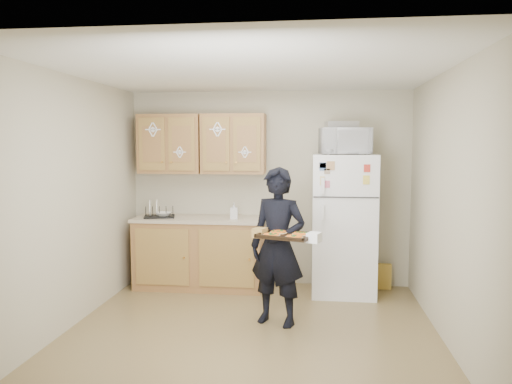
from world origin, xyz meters
TOP-DOWN VIEW (x-y plane):
  - floor at (0.00, 0.00)m, footprint 3.60×3.60m
  - ceiling at (0.00, 0.00)m, footprint 3.60×3.60m
  - wall_back at (0.00, 1.80)m, footprint 3.60×0.04m
  - wall_front at (0.00, -1.80)m, footprint 3.60×0.04m
  - wall_left at (-1.80, 0.00)m, footprint 0.04×3.60m
  - wall_right at (1.80, 0.00)m, footprint 0.04×3.60m
  - refrigerator at (0.95, 1.43)m, footprint 0.75×0.70m
  - base_cabinet at (-0.85, 1.48)m, footprint 1.60×0.60m
  - countertop at (-0.85, 1.48)m, footprint 1.64×0.64m
  - upper_cab_left at (-1.25, 1.61)m, footprint 0.80×0.33m
  - upper_cab_right at (-0.43, 1.61)m, footprint 0.80×0.33m
  - cereal_box at (1.47, 1.67)m, footprint 0.20×0.07m
  - person at (0.23, 0.29)m, footprint 0.68×0.56m
  - baking_tray at (0.34, 0.01)m, footprint 0.59×0.51m
  - pizza_front_left at (0.20, -0.03)m, footprint 0.17×0.17m
  - pizza_front_right at (0.42, -0.11)m, footprint 0.17×0.17m
  - pizza_back_left at (0.25, 0.12)m, footprint 0.17×0.17m
  - pizza_back_right at (0.47, 0.05)m, footprint 0.17×0.17m
  - microwave at (0.94, 1.38)m, footprint 0.63×0.48m
  - foil_pan at (0.90, 1.41)m, footprint 0.40×0.31m
  - dish_rack at (-1.36, 1.42)m, footprint 0.44×0.37m
  - bowl at (-1.30, 1.42)m, footprint 0.22×0.22m
  - soap_bottle at (-0.40, 1.41)m, footprint 0.10×0.10m

SIDE VIEW (x-z plane):
  - floor at x=0.00m, z-range 0.00..0.00m
  - cereal_box at x=1.47m, z-range 0.00..0.32m
  - base_cabinet at x=-0.85m, z-range 0.00..0.86m
  - person at x=0.23m, z-range 0.00..1.59m
  - refrigerator at x=0.95m, z-range 0.00..1.70m
  - countertop at x=-0.85m, z-range 0.86..0.90m
  - bowl at x=-1.30m, z-range 0.92..0.97m
  - baking_tray at x=0.34m, z-range 0.94..0.98m
  - pizza_front_left at x=0.20m, z-range 0.97..0.98m
  - pizza_front_right at x=0.42m, z-range 0.97..0.98m
  - pizza_back_left at x=0.25m, z-range 0.97..0.98m
  - pizza_back_right at x=0.47m, z-range 0.97..0.98m
  - dish_rack at x=-1.36m, z-range 0.90..1.05m
  - soap_bottle at x=-0.40m, z-range 0.90..1.10m
  - wall_back at x=0.00m, z-range 0.00..2.50m
  - wall_front at x=0.00m, z-range 0.00..2.50m
  - wall_left at x=-1.80m, z-range 0.00..2.50m
  - wall_right at x=1.80m, z-range 0.00..2.50m
  - upper_cab_left at x=-1.25m, z-range 1.45..2.20m
  - upper_cab_right at x=-0.43m, z-range 1.45..2.20m
  - microwave at x=0.94m, z-range 1.70..2.01m
  - foil_pan at x=0.90m, z-range 2.01..2.09m
  - ceiling at x=0.00m, z-range 2.50..2.50m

